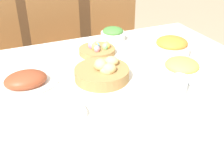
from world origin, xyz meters
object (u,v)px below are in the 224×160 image
ham_platter (26,81)px  spoon (189,113)px  pineapple_bowl (182,68)px  fork (120,133)px  egg_basket (97,50)px  carrot_bowl (171,47)px  chair_far_center (61,47)px  sideboard (31,28)px  drinking_cup (179,85)px  bread_basket (103,72)px  chair_far_right (118,38)px  dinner_plate (153,123)px  green_salad_bowl (113,34)px  butter_dish (72,113)px  knife (183,115)px

ham_platter → spoon: (0.59, -0.51, -0.02)m
pineapple_bowl → fork: 0.57m
egg_basket → carrot_bowl: 0.45m
chair_far_center → sideboard: bearing=96.8°
pineapple_bowl → drinking_cup: bearing=-129.6°
egg_basket → pineapple_bowl: 0.53m
bread_basket → carrot_bowl: bearing=12.6°
chair_far_right → egg_basket: bearing=-123.2°
dinner_plate → fork: size_ratio=1.34×
egg_basket → bread_basket: bearing=-105.6°
chair_far_center → spoon: (0.21, -1.36, 0.20)m
egg_basket → green_salad_bowl: size_ratio=1.37×
carrot_bowl → butter_dish: carrot_bowl is taller
dinner_plate → carrot_bowl: bearing=50.3°
dinner_plate → spoon: 0.17m
egg_basket → carrot_bowl: carrot_bowl is taller
carrot_bowl → green_salad_bowl: bearing=123.4°
butter_dish → green_salad_bowl: bearing=54.9°
chair_far_center → dinner_plate: bearing=-91.9°
fork → sideboard: bearing=86.3°
pineapple_bowl → butter_dish: pineapple_bowl is taller
chair_far_right → fork: 1.51m
knife → spoon: bearing=-4.3°
ham_platter → fork: size_ratio=1.79×
sideboard → fork: (0.02, -2.08, 0.24)m
spoon → bread_basket: bearing=121.5°
chair_far_center → carrot_bowl: size_ratio=4.57×
chair_far_right → green_salad_bowl: size_ratio=6.23×
drinking_cup → chair_far_right: bearing=78.3°
chair_far_right → bread_basket: (-0.52, -0.94, 0.24)m
fork → green_salad_bowl: bearing=63.7°
egg_basket → ham_platter: bearing=-154.9°
bread_basket → chair_far_right: bearing=60.9°
butter_dish → ham_platter: bearing=112.7°
egg_basket → knife: 0.73m
egg_basket → drinking_cup: size_ratio=2.47×
sideboard → green_salad_bowl: 1.29m
sideboard → drinking_cup: sideboard is taller
green_salad_bowl → knife: size_ratio=0.90×
ham_platter → dinner_plate: size_ratio=1.34×
chair_far_right → pineapple_bowl: size_ratio=4.86×
ham_platter → carrot_bowl: bearing=1.4°
pineapple_bowl → fork: pineapple_bowl is taller
bread_basket → pineapple_bowl: bread_basket is taller
pineapple_bowl → dinner_plate: 0.45m
bread_basket → knife: 0.47m
chair_far_center → ham_platter: chair_far_center is taller
bread_basket → ham_platter: (-0.37, 0.09, -0.01)m
chair_far_right → knife: 1.42m
sideboard → green_salad_bowl: bearing=-72.6°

